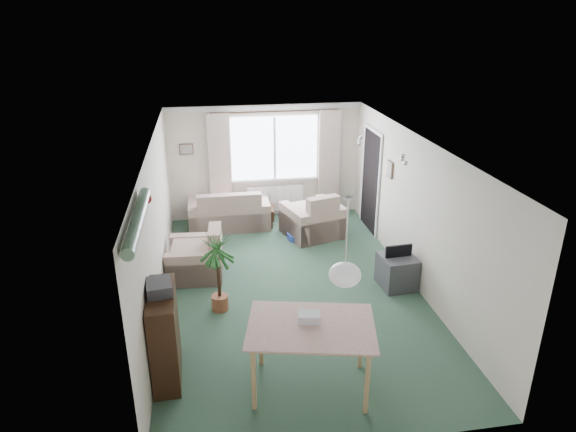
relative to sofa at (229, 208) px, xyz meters
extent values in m
plane|color=#2D4B38|center=(0.82, -2.75, -0.41)|extent=(6.50, 6.50, 0.00)
cube|color=white|center=(1.02, 0.48, 1.09)|extent=(1.80, 0.03, 1.30)
cube|color=black|center=(1.02, 0.40, 1.86)|extent=(2.60, 0.03, 0.03)
cube|color=beige|center=(-0.13, 0.38, 0.86)|extent=(0.45, 0.08, 2.00)
cube|color=beige|center=(2.17, 0.38, 0.86)|extent=(0.45, 0.08, 2.00)
cube|color=white|center=(1.02, 0.44, -0.01)|extent=(1.20, 0.10, 0.55)
cube|color=black|center=(2.80, -0.55, 0.59)|extent=(0.03, 0.95, 2.00)
sphere|color=white|center=(1.02, -5.05, 1.07)|extent=(0.36, 0.36, 0.36)
cylinder|color=#196626|center=(-1.10, -5.05, 1.87)|extent=(1.60, 1.60, 0.12)
sphere|color=silver|center=(2.12, -1.85, 1.81)|extent=(0.20, 0.20, 0.20)
sphere|color=silver|center=(2.42, -3.05, 1.81)|extent=(0.20, 0.20, 0.20)
cube|color=brown|center=(-0.78, 0.48, 1.14)|extent=(0.28, 0.03, 0.22)
cube|color=brown|center=(2.80, -1.55, 1.14)|extent=(0.03, 0.24, 0.30)
cube|color=beige|center=(0.00, 0.00, 0.00)|extent=(1.63, 0.87, 0.81)
cube|color=beige|center=(1.60, -0.69, 0.05)|extent=(1.26, 1.23, 0.92)
cube|color=beige|center=(-0.68, -2.00, 0.01)|extent=(0.95, 1.00, 0.84)
cube|color=black|center=(0.51, 0.00, -0.21)|extent=(0.95, 0.66, 0.39)
cube|color=brown|center=(0.41, -0.01, 0.06)|extent=(0.12, 0.07, 0.16)
cube|color=black|center=(-1.02, -4.54, 0.17)|extent=(0.34, 0.95, 1.15)
cube|color=#313236|center=(-1.03, -4.53, 0.81)|extent=(0.32, 0.38, 0.14)
cylinder|color=#276522|center=(-0.33, -3.16, 0.21)|extent=(0.54, 0.54, 1.24)
cube|color=tan|center=(0.66, -5.04, 0.01)|extent=(1.50, 1.16, 0.84)
cube|color=silver|center=(0.65, -4.95, 0.49)|extent=(0.28, 0.23, 0.12)
cube|color=#3C3B41|center=(2.52, -2.92, -0.14)|extent=(0.57, 0.62, 0.53)
cylinder|color=#21299A|center=(1.36, -0.83, -0.35)|extent=(0.75, 0.75, 0.11)
camera|label=1|loc=(-0.41, -9.84, 3.77)|focal=32.00mm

